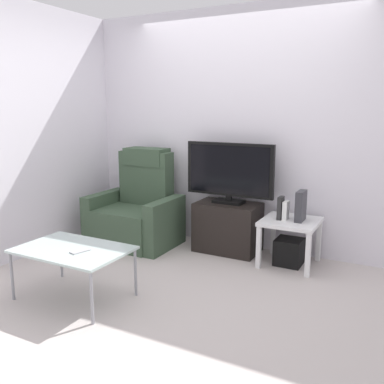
# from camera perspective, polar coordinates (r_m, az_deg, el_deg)

# --- Properties ---
(ground_plane) EXTENTS (6.40, 6.40, 0.00)m
(ground_plane) POSITION_cam_1_polar(r_m,az_deg,el_deg) (3.94, 0.34, -11.74)
(ground_plane) COLOR #BCB2AD
(wall_back) EXTENTS (6.40, 0.06, 2.60)m
(wall_back) POSITION_cam_1_polar(r_m,az_deg,el_deg) (4.66, 6.89, 8.30)
(wall_back) COLOR silver
(wall_back) RESTS_ON ground
(wall_side) EXTENTS (0.06, 4.48, 2.60)m
(wall_side) POSITION_cam_1_polar(r_m,az_deg,el_deg) (4.80, -20.15, 7.77)
(wall_side) COLOR silver
(wall_side) RESTS_ON ground
(tv_stand) EXTENTS (0.68, 0.42, 0.54)m
(tv_stand) POSITION_cam_1_polar(r_m,az_deg,el_deg) (4.60, 4.86, -4.76)
(tv_stand) COLOR black
(tv_stand) RESTS_ON ground
(television) EXTENTS (0.98, 0.20, 0.65)m
(television) POSITION_cam_1_polar(r_m,az_deg,el_deg) (4.48, 5.09, 2.79)
(television) COLOR black
(television) RESTS_ON tv_stand
(recliner_armchair) EXTENTS (0.98, 0.78, 1.08)m
(recliner_armchair) POSITION_cam_1_polar(r_m,az_deg,el_deg) (4.90, -7.45, -2.55)
(recliner_armchair) COLOR #384C38
(recliner_armchair) RESTS_ON ground
(side_table) EXTENTS (0.54, 0.54, 0.46)m
(side_table) POSITION_cam_1_polar(r_m,az_deg,el_deg) (4.28, 13.19, -4.64)
(side_table) COLOR white
(side_table) RESTS_ON ground
(subwoofer_box) EXTENTS (0.26, 0.26, 0.26)m
(subwoofer_box) POSITION_cam_1_polar(r_m,az_deg,el_deg) (4.35, 13.03, -7.90)
(subwoofer_box) COLOR black
(subwoofer_box) RESTS_ON ground
(book_leftmost) EXTENTS (0.04, 0.12, 0.23)m
(book_leftmost) POSITION_cam_1_polar(r_m,az_deg,el_deg) (4.23, 11.93, -2.13)
(book_leftmost) COLOR #262626
(book_leftmost) RESTS_ON side_table
(book_middle) EXTENTS (0.04, 0.10, 0.19)m
(book_middle) POSITION_cam_1_polar(r_m,az_deg,el_deg) (4.23, 12.60, -2.48)
(book_middle) COLOR white
(book_middle) RESTS_ON side_table
(game_console) EXTENTS (0.07, 0.20, 0.30)m
(game_console) POSITION_cam_1_polar(r_m,az_deg,el_deg) (4.21, 14.55, -1.85)
(game_console) COLOR #333338
(game_console) RESTS_ON side_table
(coffee_table) EXTENTS (0.90, 0.60, 0.43)m
(coffee_table) POSITION_cam_1_polar(r_m,az_deg,el_deg) (3.58, -15.84, -7.77)
(coffee_table) COLOR #B2C6C1
(coffee_table) RESTS_ON ground
(cell_phone) EXTENTS (0.11, 0.16, 0.01)m
(cell_phone) POSITION_cam_1_polar(r_m,az_deg,el_deg) (3.47, -14.96, -7.76)
(cell_phone) COLOR #B7B7BC
(cell_phone) RESTS_ON coffee_table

